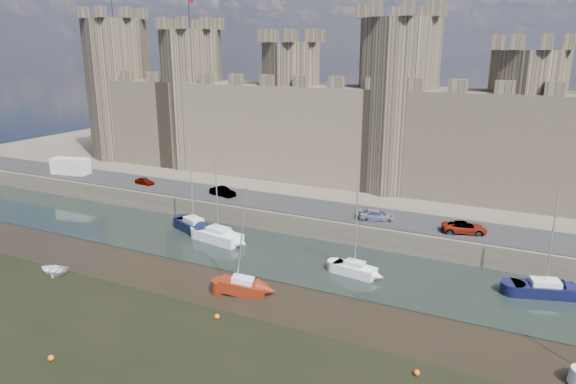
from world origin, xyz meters
name	(u,v)px	position (x,y,z in m)	size (l,w,h in m)	color
water_channel	(312,261)	(0.00, 24.00, 0.04)	(160.00, 12.00, 0.08)	black
quay	(398,176)	(0.00, 60.00, 1.25)	(160.00, 60.00, 2.50)	#4C443A
road	(345,212)	(0.00, 34.00, 2.55)	(160.00, 7.00, 0.10)	black
castle	(377,122)	(-0.64, 48.00, 11.67)	(108.50, 11.00, 29.00)	#42382B
car_0	(145,181)	(-30.74, 33.59, 3.03)	(1.26, 3.14, 1.07)	gray
car_1	(223,192)	(-17.22, 33.54, 3.14)	(1.34, 3.86, 1.27)	gray
car_2	(377,215)	(4.34, 32.89, 3.12)	(1.73, 4.24, 1.23)	gray
car_3	(464,228)	(14.00, 32.82, 3.15)	(2.16, 4.69, 1.30)	gray
van	(71,166)	(-45.55, 33.50, 3.79)	(5.90, 2.36, 2.58)	silver
sailboat_0	(218,235)	(-11.92, 24.34, 0.84)	(6.17, 3.25, 10.98)	white
sailboat_1	(194,226)	(-16.45, 25.82, 0.87)	(6.06, 4.24, 11.33)	black
sailboat_2	(355,269)	(5.21, 22.63, 0.76)	(4.46, 2.22, 9.23)	white
sailboat_3	(545,288)	(22.09, 26.08, 0.76)	(5.88, 3.67, 9.64)	black
sailboat_4	(243,286)	(-2.72, 14.51, 0.75)	(4.64, 2.81, 10.16)	maroon
dinghy_6	(53,270)	(-22.13, 9.98, 0.32)	(2.20, 0.64, 3.08)	silver
buoy_1	(217,317)	(-2.29, 9.57, 0.22)	(0.44, 0.44, 0.44)	orange
buoy_3	(417,373)	(14.33, 9.21, 0.22)	(0.43, 0.43, 0.43)	#FB580B
buoy_4	(51,358)	(-9.73, -0.65, 0.22)	(0.45, 0.45, 0.45)	orange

